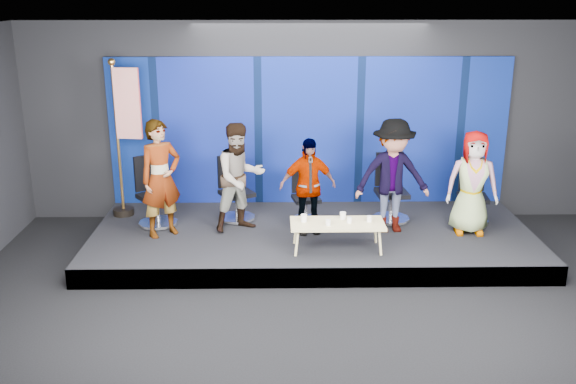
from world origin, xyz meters
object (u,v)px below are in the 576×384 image
Objects in this scene: panelist_c at (308,186)px; mug_c at (343,216)px; panelist_d at (393,176)px; mug_d at (349,220)px; panelist_a at (161,179)px; chair_c at (305,203)px; chair_b at (236,199)px; flag_stand at (125,135)px; mug_b at (328,222)px; chair_a at (155,203)px; panelist_e at (472,183)px; panelist_b at (240,177)px; chair_d at (391,199)px; mug_e at (369,219)px; chair_e at (472,203)px; coffee_table at (337,225)px; mug_a at (304,218)px.

mug_c is at bearing -59.65° from panelist_c.
mug_d is (-0.75, -0.78, -0.44)m from panelist_d.
chair_c is (2.25, 0.57, -0.61)m from panelist_a.
chair_b is 1.17m from chair_c.
flag_stand reaches higher than panelist_a.
mug_b is at bearing -54.01° from panelist_a.
panelist_d reaches higher than chair_a.
panelist_e is at bearing -12.08° from panelist_c.
panelist_b reaches higher than chair_d.
mug_e is at bearing -14.92° from flag_stand.
mug_b is at bearing -163.26° from mug_d.
panelist_a is 21.53× the size of mug_b.
chair_c is at bearing 156.83° from panelist_d.
panelist_d is 1.45m from mug_b.
panelist_b is 2.15m from mug_e.
chair_e reaches higher than coffee_table.
mug_a is 1.26× the size of mug_d.
chair_a is at bearing 162.00° from mug_c.
mug_a is at bearing -145.17° from chair_d.
panelist_a reaches higher than chair_e.
panelist_c reaches higher than mug_a.
mug_b is at bearing -144.87° from panelist_d.
mug_c is at bearing -52.65° from panelist_b.
chair_b is at bearing -177.23° from chair_e.
flag_stand is (-3.56, 1.58, 0.93)m from mug_d.
mug_a is at bearing -104.65° from chair_c.
chair_c is at bearing 0.18° from flag_stand.
chair_c is (1.17, -0.13, -0.04)m from chair_b.
coffee_table is 3.87m from flag_stand.
mug_d is at bearing -65.45° from mug_c.
mug_d is (-1.98, -0.69, -0.35)m from panelist_e.
panelist_a is at bearing -103.36° from chair_a.
panelist_b is 1.77m from coffee_table.
chair_d is at bearing 9.99° from panelist_c.
panelist_a is 1.81× the size of chair_e.
panelist_b is 1.84× the size of chair_c.
panelist_e is 2.16m from mug_c.
panelist_c is 14.52× the size of mug_c.
panelist_a is 3.76m from chair_d.
mug_b is at bearing -73.86° from chair_b.
chair_c reaches higher than coffee_table.
panelist_b reaches higher than coffee_table.
mug_b is (-2.30, -0.79, -0.35)m from panelist_e.
panelist_c is 0.93m from mug_b.
panelist_d is at bearing 39.57° from coffee_table.
panelist_c is (0.01, -0.50, 0.45)m from chair_c.
chair_a is 0.82× the size of coffee_table.
chair_a reaches higher than mug_c.
panelist_a is 1.06× the size of panelist_b.
panelist_d is 16.66× the size of mug_a.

